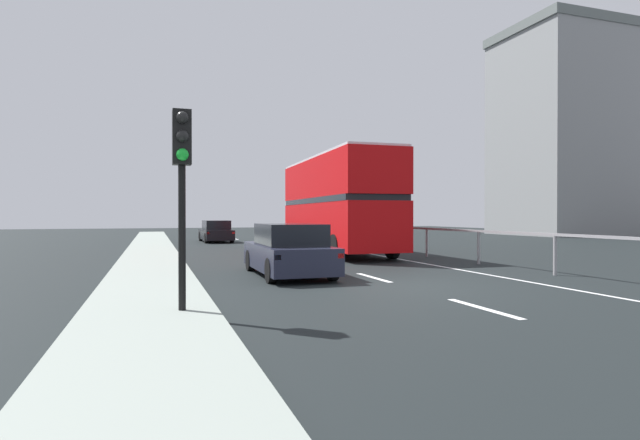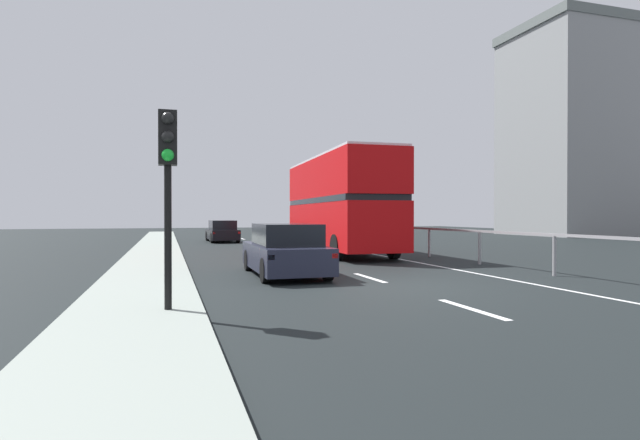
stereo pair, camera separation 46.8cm
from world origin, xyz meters
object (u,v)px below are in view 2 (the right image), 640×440
object	(u,v)px
sedan_car_ahead	(222,232)
traffic_signal_pole	(168,161)
double_decker_bus_red	(339,202)
hatchback_car_near	(285,251)

from	to	relation	value
sedan_car_ahead	traffic_signal_pole	bearing A→B (deg)	-99.43
traffic_signal_pole	sedan_car_ahead	size ratio (longest dim) A/B	0.74
double_decker_bus_red	sedan_car_ahead	bearing A→B (deg)	111.32
hatchback_car_near	sedan_car_ahead	bearing A→B (deg)	90.08
hatchback_car_near	sedan_car_ahead	world-z (taller)	hatchback_car_near
double_decker_bus_red	hatchback_car_near	xyz separation A→B (m)	(-4.24, -7.44, -1.61)
hatchback_car_near	sedan_car_ahead	xyz separation A→B (m)	(0.22, 18.96, -0.04)
double_decker_bus_red	hatchback_car_near	distance (m)	8.71
hatchback_car_near	sedan_car_ahead	distance (m)	18.96
traffic_signal_pole	sedan_car_ahead	xyz separation A→B (m)	(3.42, 24.14, -1.95)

